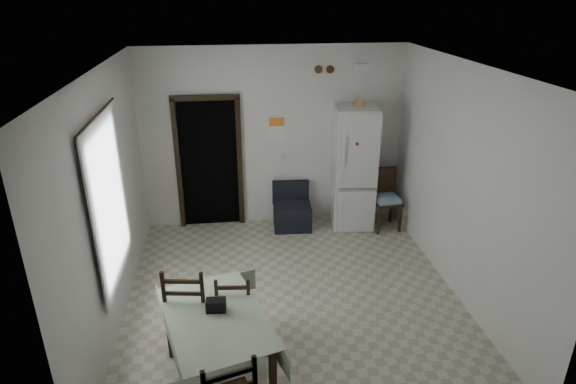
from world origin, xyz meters
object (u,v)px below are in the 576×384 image
(dining_table, at_px, (218,346))
(dining_chair_far_right, at_px, (235,306))
(navy_seat, at_px, (292,207))
(corner_chair, at_px, (386,200))
(fridge, at_px, (353,168))
(dining_chair_far_left, at_px, (190,305))

(dining_table, bearing_deg, dining_chair_far_right, 53.47)
(navy_seat, xyz_separation_m, corner_chair, (1.51, -0.24, 0.13))
(fridge, relative_size, dining_chair_far_left, 1.86)
(navy_seat, xyz_separation_m, dining_table, (-1.20, -3.19, -0.00))
(corner_chair, relative_size, dining_chair_far_left, 0.93)
(fridge, xyz_separation_m, dining_table, (-2.19, -3.19, -0.64))
(fridge, xyz_separation_m, navy_seat, (-0.99, -0.00, -0.63))
(dining_chair_far_left, bearing_deg, corner_chair, -131.52)
(corner_chair, bearing_deg, navy_seat, 165.60)
(corner_chair, bearing_deg, dining_chair_far_left, -145.96)
(fridge, xyz_separation_m, corner_chair, (0.52, -0.24, -0.50))
(corner_chair, xyz_separation_m, dining_chair_far_left, (-3.00, -2.47, 0.04))
(fridge, relative_size, dining_table, 1.43)
(corner_chair, height_order, dining_chair_far_right, corner_chair)
(fridge, height_order, dining_table, fridge)
(dining_chair_far_left, height_order, dining_chair_far_right, dining_chair_far_left)
(corner_chair, xyz_separation_m, dining_table, (-2.71, -2.95, -0.14))
(navy_seat, distance_m, dining_chair_far_left, 3.10)
(corner_chair, height_order, dining_chair_far_left, dining_chair_far_left)
(dining_chair_far_left, bearing_deg, navy_seat, -109.83)
(dining_chair_far_left, distance_m, dining_chair_far_right, 0.49)
(dining_chair_far_left, bearing_deg, dining_table, 130.08)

